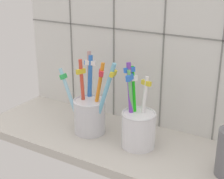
# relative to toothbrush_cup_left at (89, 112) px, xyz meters

# --- Properties ---
(counter_slab) EXTENTS (0.64, 0.22, 0.02)m
(counter_slab) POSITION_rel_toothbrush_cup_left_xyz_m (0.06, 0.00, -0.06)
(counter_slab) COLOR #BCB7AD
(counter_slab) RESTS_ON ground
(tile_wall_back) EXTENTS (0.64, 0.02, 0.45)m
(tile_wall_back) POSITION_rel_toothbrush_cup_left_xyz_m (0.06, 0.12, 0.15)
(tile_wall_back) COLOR silver
(tile_wall_back) RESTS_ON ground
(toothbrush_cup_left) EXTENTS (0.15, 0.09, 0.18)m
(toothbrush_cup_left) POSITION_rel_toothbrush_cup_left_xyz_m (0.00, 0.00, 0.00)
(toothbrush_cup_left) COLOR silver
(toothbrush_cup_left) RESTS_ON counter_slab
(toothbrush_cup_right) EXTENTS (0.07, 0.07, 0.18)m
(toothbrush_cup_right) POSITION_rel_toothbrush_cup_left_xyz_m (0.13, -0.00, -0.00)
(toothbrush_cup_right) COLOR white
(toothbrush_cup_right) RESTS_ON counter_slab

